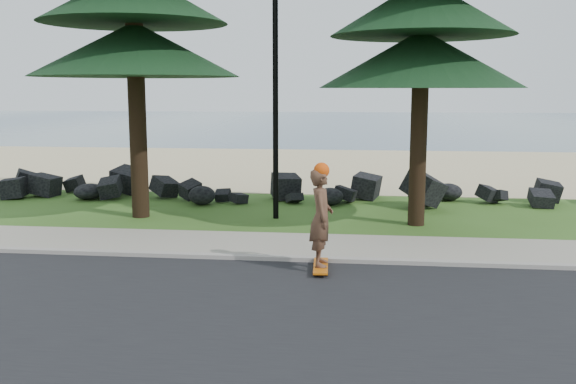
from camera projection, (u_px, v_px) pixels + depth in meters
name	position (u px, v px, depth m)	size (l,w,h in m)	color
ground	(255.00, 249.00, 13.27)	(160.00, 160.00, 0.00)	#32541A
road	(201.00, 327.00, 8.85)	(160.00, 7.00, 0.02)	black
kerb	(247.00, 258.00, 12.38)	(160.00, 0.20, 0.10)	#9B938C
sidewalk	(257.00, 244.00, 13.46)	(160.00, 2.00, 0.08)	gray
beach_sand	(311.00, 166.00, 27.49)	(160.00, 15.00, 0.01)	#D0BA8B
ocean	(340.00, 123.00, 63.29)	(160.00, 58.00, 0.01)	#3F5F78
seawall_boulders	(287.00, 202.00, 18.76)	(60.00, 2.40, 1.10)	black
lamp_post	(275.00, 53.00, 15.75)	(0.25, 0.14, 8.14)	black
skateboarder	(321.00, 218.00, 11.46)	(0.45, 1.07, 1.97)	#BF590B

